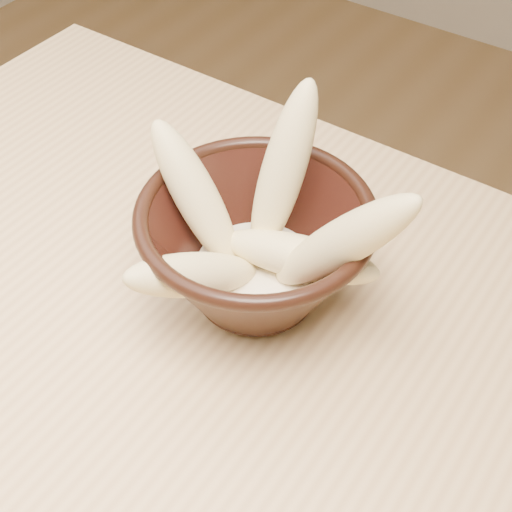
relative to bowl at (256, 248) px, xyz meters
The scene contains 7 objects.
bowl is the anchor object (origin of this frame).
milk_puddle 0.02m from the bowl, behind, with size 0.10×0.10×0.01m, color #FAECC9.
banana_upright 0.06m from the bowl, 94.26° to the left, with size 0.03×0.03×0.15m, color #ECD08B.
banana_left 0.06m from the bowl, behind, with size 0.03×0.03×0.13m, color #ECD08B.
banana_right 0.08m from the bowl, ahead, with size 0.03×0.03×0.16m, color #ECD08B.
banana_across 0.03m from the bowl, 16.78° to the left, with size 0.03×0.03×0.13m, color #ECD08B.
banana_front 0.06m from the bowl, 108.73° to the right, with size 0.03×0.03×0.12m, color #ECD08B.
Camera 1 is at (0.08, -0.17, 1.21)m, focal length 50.00 mm.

